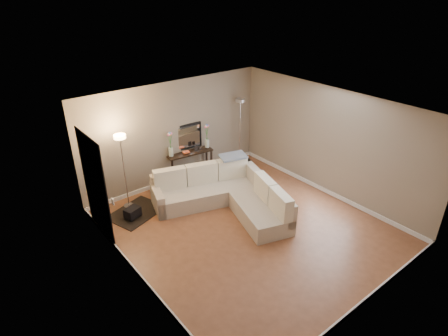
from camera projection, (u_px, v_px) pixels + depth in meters
floor at (247, 228)px, 7.95m from camera, size 5.00×5.50×0.01m
ceiling at (252, 110)px, 6.76m from camera, size 5.00×5.50×0.01m
wall_back at (175, 133)px, 9.28m from camera, size 5.00×0.02×2.60m
wall_front at (377, 242)px, 5.43m from camera, size 5.00×0.02×2.60m
wall_left at (132, 219)px, 5.96m from camera, size 0.02×5.50×2.60m
wall_right at (329, 142)px, 8.75m from camera, size 0.02×5.50×2.60m
baseboard_back at (178, 178)px, 9.83m from camera, size 5.00×0.03×0.10m
baseboard_front at (361, 304)px, 6.01m from camera, size 5.00×0.03×0.10m
baseboard_left at (142, 278)px, 6.54m from camera, size 0.03×5.50×0.10m
baseboard_right at (322, 189)px, 9.30m from camera, size 0.03×5.50×0.10m
doorway at (95, 188)px, 7.25m from camera, size 0.02×1.20×2.20m
switch_plate at (113, 201)px, 6.62m from camera, size 0.02×0.08×0.12m
sectional_sofa at (225, 194)px, 8.56m from camera, size 2.64×3.03×0.88m
throw_blanket at (233, 156)px, 8.93m from camera, size 0.70×0.51×0.08m
console_table at (188, 164)px, 9.69m from camera, size 1.25×0.47×0.75m
leaning_mirror at (186, 137)px, 9.53m from camera, size 0.86×0.14×0.67m
table_decor at (190, 151)px, 9.53m from camera, size 0.52×0.14×0.12m
flower_vase_left at (171, 146)px, 9.20m from camera, size 0.14×0.12×0.64m
flower_vase_right at (207, 138)px, 9.69m from camera, size 0.14×0.12×0.64m
floor_lamp_lit at (122, 157)px, 8.12m from camera, size 0.32×0.32×1.78m
floor_lamp_unlit at (240, 118)px, 10.15m from camera, size 0.34×0.34×1.88m
charcoal_rug at (136, 212)px, 8.44m from camera, size 1.37×1.19×0.02m
black_bag at (133, 212)px, 8.19m from camera, size 0.38×0.32×0.21m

